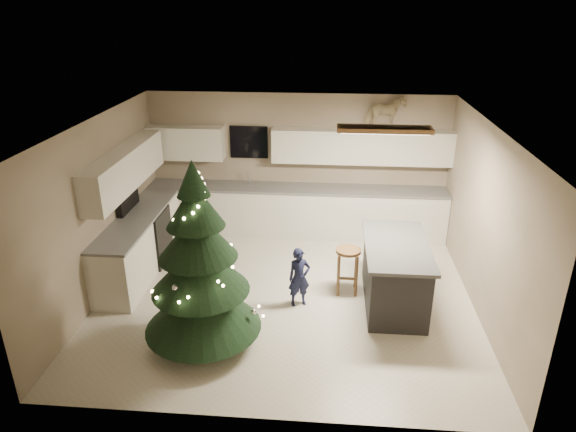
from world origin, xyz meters
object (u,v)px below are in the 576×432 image
Objects in this scene: toddler at (299,277)px; rocking_horse at (385,113)px; island at (395,274)px; bar_stool at (348,260)px; christmas_tree at (200,273)px.

rocking_horse is (1.32, 2.56, 1.86)m from toddler.
bar_stool is (-0.67, 0.25, 0.06)m from island.
rocking_horse reaches higher than toddler.
christmas_tree is at bearing 122.98° from rocking_horse.
bar_stool is 2.38m from christmas_tree.
island reaches higher than toddler.
bar_stool is at bearing 36.55° from christmas_tree.
toddler is (-1.37, -0.16, -0.03)m from island.
toddler is (1.17, 0.97, -0.57)m from christmas_tree.
toddler is 1.21× the size of rocking_horse.
bar_stool is at bearing 10.50° from toddler.
toddler is at bearing 130.94° from rocking_horse.
christmas_tree is at bearing -143.45° from bar_stool.
bar_stool is at bearing 159.27° from island.
bar_stool is 0.82m from toddler.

